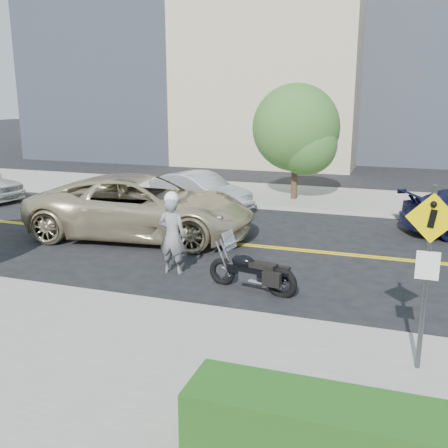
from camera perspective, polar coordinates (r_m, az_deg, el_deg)
ground_plane at (r=15.69m, az=4.39°, el=-2.48°), size 120.00×120.00×0.00m
sidewalk_near at (r=9.12m, az=-7.96°, el=-14.91°), size 60.00×5.00×0.15m
sidewalk_far at (r=22.81m, az=9.15°, el=2.85°), size 60.00×5.00×0.15m
pedestrian_sign at (r=8.65m, az=21.31°, el=-3.82°), size 0.78×0.08×3.00m
motorcyclist at (r=13.18m, az=-5.66°, el=-0.99°), size 0.75×0.51×2.12m
motorcycle at (r=12.12m, az=3.10°, el=-4.24°), size 2.27×1.09×1.33m
suv at (r=16.71m, az=-8.91°, el=1.88°), size 7.37×4.03×1.96m
parked_car_silver at (r=20.51m, az=-2.67°, el=3.58°), size 4.61×3.04×1.44m
tree_far_a at (r=21.79m, az=7.85°, el=10.33°), size 3.55×3.55×4.85m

